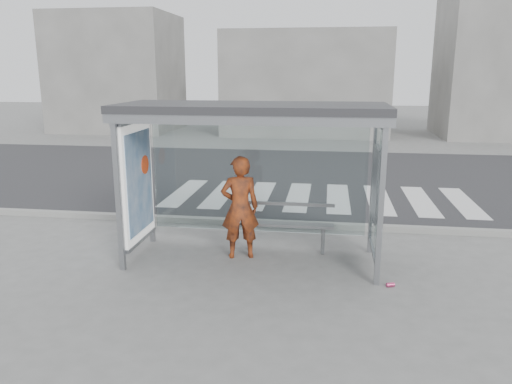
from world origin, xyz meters
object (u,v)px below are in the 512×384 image
Objects in this scene: bus_shelter at (230,143)px; person at (240,207)px; bench at (286,224)px; soda_can at (390,285)px.

person is (0.15, 0.08, -1.10)m from bus_shelter.
bench is (0.75, 0.36, -0.37)m from person.
bench is at bearing 25.97° from bus_shelter.
soda_can is at bearing -37.00° from bench.
bus_shelter is 1.78m from bench.
soda_can is at bearing 144.83° from person.
person is 2.72m from soda_can.
bench is at bearing -169.20° from person.
person is 14.83× the size of soda_can.
bus_shelter is 1.11m from person.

